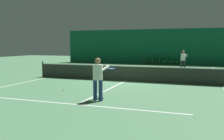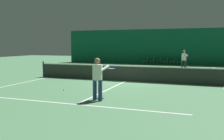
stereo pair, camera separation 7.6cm
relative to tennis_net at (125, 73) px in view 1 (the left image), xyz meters
The scene contains 18 objects.
ground_plane 0.51m from the tennis_net, ahead, with size 60.00×60.00×0.00m, color #4C7F56.
backdrop_curtain 14.01m from the tennis_net, 90.00° to the left, with size 23.00×0.12×4.00m.
court_line_baseline_far 11.91m from the tennis_net, 90.00° to the left, with size 11.00×0.10×0.00m.
court_line_service_far 6.42m from the tennis_net, 90.00° to the left, with size 8.25×0.10×0.00m.
court_line_service_near 6.42m from the tennis_net, 90.00° to the right, with size 8.25×0.10×0.00m.
court_line_sideline_left 5.52m from the tennis_net, behind, with size 0.10×23.80×0.00m.
court_line_sideline_right 5.52m from the tennis_net, ahead, with size 0.10×23.80×0.00m.
court_line_centre 0.51m from the tennis_net, ahead, with size 0.10×12.80×0.00m.
tennis_net is the anchor object (origin of this frame).
player_near 5.51m from the tennis_net, 84.90° to the right, with size 0.67×1.41×1.71m.
player_far 8.58m from the tennis_net, 70.36° to the left, with size 0.80×1.42×1.74m.
courtside_chair_0 13.48m from the tennis_net, 96.90° to the left, with size 0.44×0.44×0.84m.
courtside_chair_1 13.41m from the tennis_net, 93.71° to the left, with size 0.44×0.44×0.84m.
courtside_chair_2 13.39m from the tennis_net, 90.49° to the left, with size 0.44×0.44×0.84m.
courtside_chair_3 13.40m from the tennis_net, 87.27° to the left, with size 0.44×0.44×0.84m.
courtside_chair_4 13.46m from the tennis_net, 84.06° to the left, with size 0.44×0.44×0.84m.
courtside_chair_5 13.56m from the tennis_net, 80.90° to the left, with size 0.44×0.44×0.84m.
tennis_ball 4.50m from the tennis_net, 115.77° to the right, with size 0.07×0.07×0.07m.
Camera 1 is at (4.28, -14.55, 2.22)m, focal length 40.00 mm.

